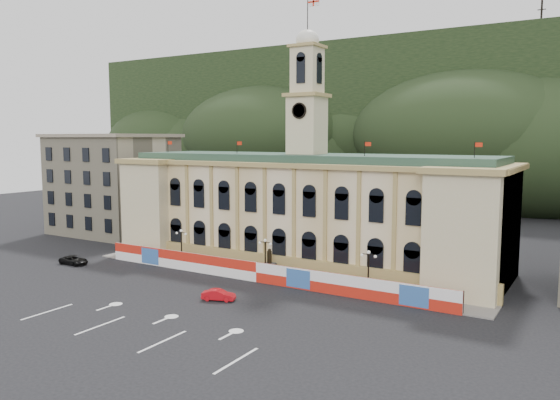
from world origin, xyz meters
The scene contains 13 objects.
ground centered at (0.00, 0.00, 0.00)m, with size 260.00×260.00×0.00m, color black.
lane_markings centered at (0.00, -5.00, 0.00)m, with size 26.00×10.00×0.02m, color white, non-canonical shape.
hill_ridge centered at (0.03, 121.99, 19.48)m, with size 230.00×80.00×64.00m.
city_hall centered at (0.00, 27.63, 7.85)m, with size 56.20×17.60×37.10m.
side_building_left centered at (-43.00, 30.93, 9.33)m, with size 21.00×17.00×18.60m.
hoarding_fence centered at (0.06, 15.07, 1.25)m, with size 50.00×0.44×2.50m.
pavement centered at (0.00, 17.75, 0.08)m, with size 56.00×5.50×0.16m, color slate.
statue centered at (0.00, 18.00, 1.19)m, with size 1.40×1.40×3.72m.
lamp_left centered at (-14.00, 17.00, 3.07)m, with size 1.96×0.44×5.15m.
lamp_center centered at (0.00, 17.00, 3.07)m, with size 1.96×0.44×5.15m.
lamp_right centered at (14.00, 17.00, 3.07)m, with size 1.96×0.44×5.15m.
red_sedan centered at (0.71, 6.34, 0.61)m, with size 3.95×2.51×1.23m, color red.
black_suv centered at (-27.49, 9.46, 0.62)m, with size 4.49×2.15×1.24m, color black.
Camera 1 is at (36.86, -40.35, 17.89)m, focal length 35.00 mm.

